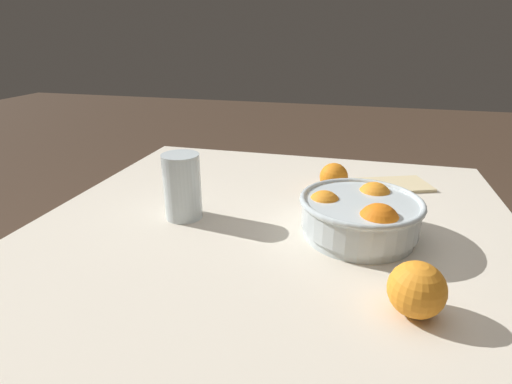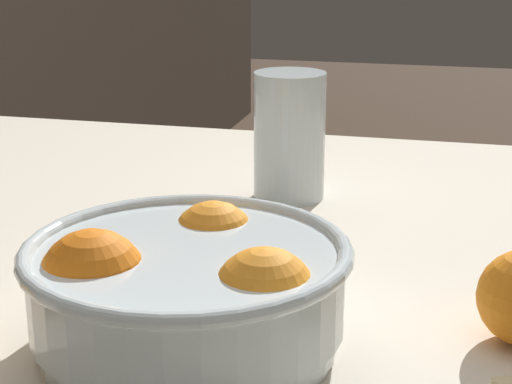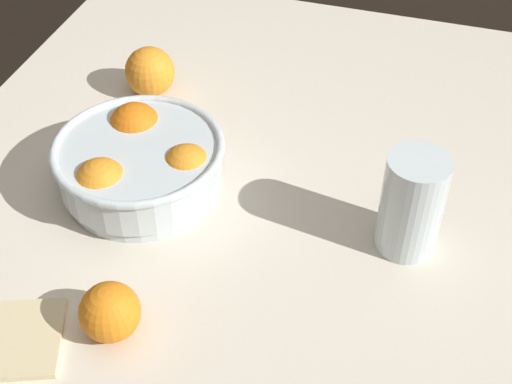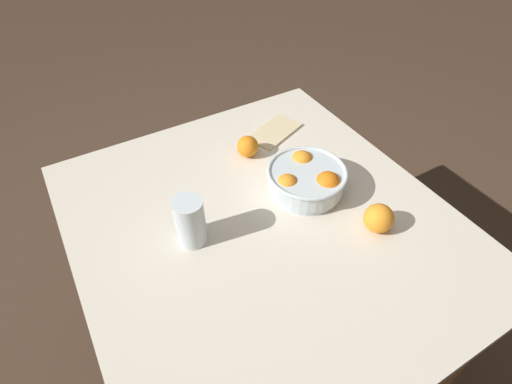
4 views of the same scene
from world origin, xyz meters
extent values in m
cube|color=beige|center=(0.00, 0.00, 0.73)|extent=(1.02, 1.12, 0.03)
cylinder|color=#936B47|center=(-0.45, -0.50, 0.36)|extent=(0.05, 0.05, 0.71)
cylinder|color=#936B47|center=(0.45, -0.50, 0.36)|extent=(0.05, 0.05, 0.71)
cylinder|color=silver|center=(-0.17, -0.04, 0.75)|extent=(0.22, 0.22, 0.02)
cylinder|color=silver|center=(-0.17, -0.04, 0.79)|extent=(0.23, 0.23, 0.06)
torus|color=silver|center=(-0.17, -0.04, 0.82)|extent=(0.24, 0.24, 0.01)
sphere|color=orange|center=(-0.10, -0.04, 0.80)|extent=(0.07, 0.07, 0.07)
sphere|color=orange|center=(-0.20, 0.02, 0.80)|extent=(0.08, 0.08, 0.08)
sphere|color=orange|center=(-0.20, -0.11, 0.80)|extent=(0.07, 0.07, 0.07)
cylinder|color=#F4A314|center=(0.20, -0.04, 0.80)|extent=(0.07, 0.07, 0.11)
cylinder|color=silver|center=(0.20, -0.04, 0.82)|extent=(0.08, 0.08, 0.14)
sphere|color=orange|center=(-0.26, 0.18, 0.78)|extent=(0.08, 0.08, 0.08)
sphere|color=orange|center=(-0.11, -0.28, 0.78)|extent=(0.07, 0.07, 0.07)
cube|color=beige|center=(-0.25, -0.34, 0.75)|extent=(0.22, 0.17, 0.01)
camera|label=1|loc=(-0.15, 0.69, 1.12)|focal=28.00mm
camera|label=2|loc=(-0.71, -0.23, 1.04)|focal=60.00mm
camera|label=3|loc=(0.20, -0.71, 1.44)|focal=50.00mm
camera|label=4|loc=(0.40, 0.64, 1.59)|focal=28.00mm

